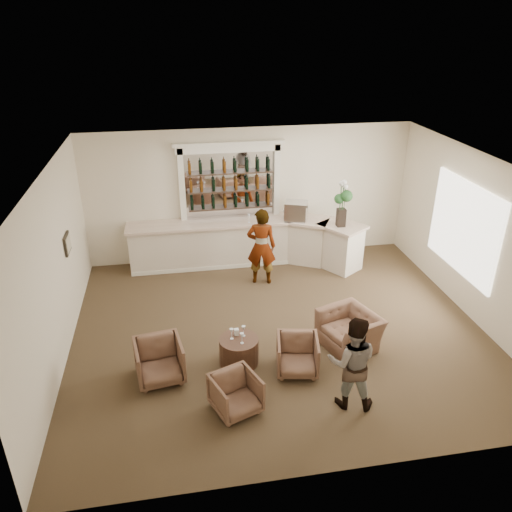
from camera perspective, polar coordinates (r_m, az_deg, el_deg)
The scene contains 19 objects.
ground at distance 10.05m, azimuth 2.60°, elevation -8.37°, with size 8.00×8.00×0.00m, color #4F3E27.
room_shell at distance 9.63m, azimuth 2.92°, elevation 5.72°, with size 8.04×7.02×3.32m.
bar_counter at distance 12.32m, azimuth -1.05°, elevation 1.51°, with size 5.72×1.80×1.14m.
back_bar_alcove at distance 12.15m, azimuth -3.00°, elevation 8.47°, with size 2.64×0.25×3.00m.
cocktail_table at distance 9.05m, azimuth -1.96°, elevation -10.77°, with size 0.70×0.70×0.50m, color #4D3021.
sommelier at distance 11.33m, azimuth 0.61°, elevation 1.10°, with size 0.66×0.43×1.81m, color gray.
guest at distance 8.02m, azimuth 10.92°, elevation -11.91°, with size 0.77×0.60×1.59m, color gray.
armchair_left at distance 8.79m, azimuth -10.98°, elevation -11.69°, with size 0.78×0.80×0.73m, color brown.
armchair_center at distance 8.08m, azimuth -2.32°, elevation -15.47°, with size 0.68×0.70×0.63m, color brown.
armchair_right at distance 8.84m, azimuth 4.76°, elevation -11.22°, with size 0.71×0.73×0.66m, color brown.
armchair_far at distance 9.58m, azimuth 10.63°, elevation -8.31°, with size 1.04×0.91×0.67m, color brown.
espresso_machine at distance 12.17m, azimuth 4.58°, elevation 5.15°, with size 0.52×0.44×0.46m, color silver.
flower_vase at distance 11.79m, azimuth 9.84°, elevation 6.29°, with size 0.30×0.30×1.14m.
wine_glass_bar_left at distance 12.01m, azimuth -0.80°, elevation 4.33°, with size 0.07×0.07×0.21m, color white, non-canonical shape.
wine_glass_bar_right at distance 12.33m, azimuth 3.23°, elevation 4.86°, with size 0.07×0.07×0.21m, color white, non-canonical shape.
wine_glass_tbl_a at distance 8.86m, azimuth -2.80°, elevation -8.89°, with size 0.07×0.07×0.21m, color white, non-canonical shape.
wine_glass_tbl_b at distance 8.92m, azimuth -1.43°, elevation -8.58°, with size 0.07×0.07×0.21m, color white, non-canonical shape.
wine_glass_tbl_c at distance 8.74m, azimuth -1.61°, elevation -9.38°, with size 0.07×0.07×0.21m, color white, non-canonical shape.
napkin_holder at distance 8.98m, azimuth -2.25°, elevation -8.67°, with size 0.08×0.08×0.12m, color white.
Camera 1 is at (-1.87, -8.11, 5.64)m, focal length 35.00 mm.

